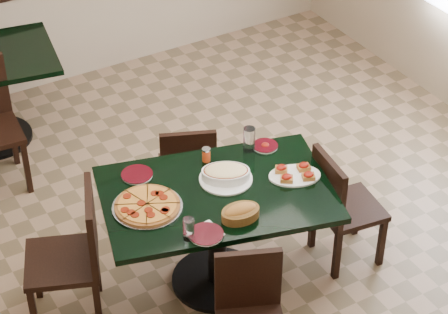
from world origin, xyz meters
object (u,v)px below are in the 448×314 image
bruschetta_platter (295,174)px  chair_left (75,251)px  lasagna_casserole (226,174)px  chair_far (188,168)px  chair_right (340,204)px  main_table (217,215)px  chair_near (250,311)px  bread_basket (240,212)px  pepperoni_pizza (147,206)px

bruschetta_platter → chair_left: bearing=-169.5°
chair_left → lasagna_casserole: size_ratio=2.65×
chair_far → chair_right: size_ratio=0.95×
chair_right → lasagna_casserole: bearing=75.4°
main_table → lasagna_casserole: 0.26m
main_table → bruschetta_platter: size_ratio=4.07×
chair_near → chair_right: (0.98, 0.50, 0.02)m
bread_basket → chair_left: bearing=155.9°
chair_far → bread_basket: size_ratio=3.29×
main_table → bruschetta_platter: bearing=1.9°
chair_right → bruschetta_platter: chair_right is taller
chair_far → lasagna_casserole: lasagna_casserole is taller
bruschetta_platter → pepperoni_pizza: bearing=-168.9°
chair_near → bread_basket: bearing=89.3°
chair_near → bruschetta_platter: size_ratio=2.09×
chair_near → lasagna_casserole: bearing=92.2°
chair_far → chair_right: (0.66, -0.86, 0.03)m
chair_left → bread_basket: size_ratio=3.84×
chair_right → chair_near: bearing=124.1°
main_table → chair_right: chair_right is taller
main_table → chair_left: (-0.87, 0.18, -0.04)m
chair_near → pepperoni_pizza: 0.87m
chair_right → chair_left: bearing=84.5°
main_table → chair_near: chair_near is taller
chair_far → bread_basket: bearing=104.0°
main_table → chair_left: size_ratio=1.68×
chair_near → bread_basket: (0.18, 0.42, 0.34)m
chair_right → bread_basket: same height
chair_far → pepperoni_pizza: size_ratio=1.92×
pepperoni_pizza → bread_basket: bread_basket is taller
pepperoni_pizza → bread_basket: bearing=-39.5°
main_table → chair_right: 0.83m
chair_right → lasagna_casserole: chair_right is taller
chair_far → pepperoni_pizza: (-0.57, -0.58, 0.32)m
chair_near → bread_basket: bread_basket is taller
chair_left → chair_near: bearing=59.8°
chair_right → chair_left: 1.71m
chair_near → bruschetta_platter: bearing=63.8°
chair_far → chair_right: chair_right is taller
chair_near → lasagna_casserole: lasagna_casserole is taller
chair_left → pepperoni_pizza: (0.44, -0.10, 0.24)m
chair_far → chair_left: 1.12m
pepperoni_pizza → chair_far: bearing=45.2°
lasagna_casserole → bruschetta_platter: (0.38, -0.19, -0.02)m
chair_far → bruschetta_platter: chair_far is taller
pepperoni_pizza → bread_basket: 0.56m
chair_near → chair_left: size_ratio=0.86×
main_table → chair_right: (0.80, -0.20, -0.10)m
pepperoni_pizza → lasagna_casserole: 0.54m
chair_near → chair_left: (-0.68, 0.88, 0.08)m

